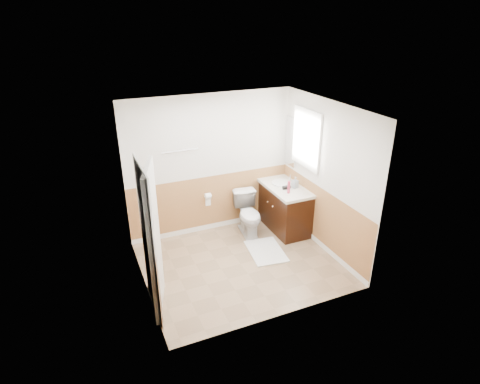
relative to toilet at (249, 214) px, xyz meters
name	(u,v)px	position (x,y,z in m)	size (l,w,h in m)	color
floor	(241,264)	(-0.54, -0.86, -0.38)	(3.00, 3.00, 0.00)	#8C7051
ceiling	(241,109)	(-0.54, -0.86, 2.12)	(3.00, 3.00, 0.00)	white
wall_back	(211,165)	(-0.54, 0.44, 0.87)	(3.00, 3.00, 0.00)	silver
wall_front	(284,234)	(-0.54, -2.16, 0.87)	(3.00, 3.00, 0.00)	silver
wall_left	(138,212)	(-2.04, -0.86, 0.87)	(3.00, 3.00, 0.00)	silver
wall_right	(326,178)	(0.96, -0.86, 0.87)	(3.00, 3.00, 0.00)	silver
wainscot_back	(212,204)	(-0.54, 0.43, 0.12)	(3.00, 3.00, 0.00)	#B68249
wainscot_front	(281,285)	(-0.54, -2.15, 0.12)	(3.00, 3.00, 0.00)	#B68249
wainscot_left	(145,259)	(-2.03, -0.86, 0.12)	(2.60, 2.60, 0.00)	#B68249
wainscot_right	(321,219)	(0.95, -0.86, 0.12)	(2.60, 2.60, 0.00)	#B68249
toilet	(249,214)	(0.00, 0.00, 0.00)	(0.42, 0.74, 0.75)	silver
bath_mat	(266,251)	(0.00, -0.70, -0.37)	(0.55, 0.80, 0.02)	silver
vanity_cabinet	(284,209)	(0.67, -0.10, 0.02)	(0.55, 1.10, 0.80)	black
vanity_knob_left	(273,206)	(0.37, -0.20, 0.17)	(0.03, 0.03, 0.03)	silver
vanity_knob_right	(268,202)	(0.37, 0.00, 0.17)	(0.03, 0.03, 0.03)	white
countertop	(285,188)	(0.66, -0.10, 0.45)	(0.60, 1.15, 0.05)	beige
sink_basin	(281,183)	(0.67, 0.05, 0.48)	(0.36, 0.36, 0.02)	white
faucet	(290,178)	(0.85, 0.05, 0.54)	(0.02, 0.02, 0.14)	silver
lotion_bottle	(289,187)	(0.57, -0.38, 0.58)	(0.05, 0.05, 0.22)	#C0314D
soap_dispenser	(295,182)	(0.79, -0.22, 0.58)	(0.09, 0.09, 0.20)	#9CA7B0
hair_dryer_body	(286,187)	(0.62, -0.22, 0.51)	(0.07, 0.07, 0.14)	black
hair_dryer_handle	(284,188)	(0.59, -0.19, 0.48)	(0.03, 0.03, 0.07)	black
mirror_panel	(291,142)	(0.94, 0.24, 1.17)	(0.02, 0.35, 0.90)	silver
window_frame	(306,139)	(0.93, -0.27, 1.37)	(0.04, 0.80, 1.00)	white
window_glass	(307,139)	(0.95, -0.27, 1.37)	(0.01, 0.70, 0.90)	white
door	(154,241)	(-1.94, -1.31, 0.64)	(0.05, 0.80, 2.04)	white
door_frame	(148,242)	(-2.01, -1.31, 0.65)	(0.02, 0.92, 2.10)	white
door_knob	(154,233)	(-1.88, -0.98, 0.57)	(0.06, 0.06, 0.06)	silver
towel_bar	(180,151)	(-1.09, 0.39, 1.22)	(0.02, 0.02, 0.62)	silver
tp_holder_bar	(208,196)	(-0.64, 0.37, 0.32)	(0.02, 0.02, 0.14)	silver
tp_roll	(208,196)	(-0.64, 0.37, 0.32)	(0.11, 0.11, 0.10)	white
tp_sheet	(208,202)	(-0.64, 0.37, 0.21)	(0.10, 0.01, 0.16)	white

